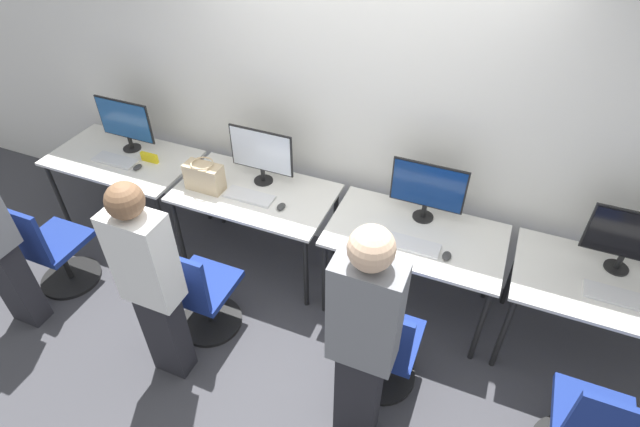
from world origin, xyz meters
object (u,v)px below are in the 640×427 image
Objects in this scene: monitor_left at (261,153)px; keyboard_left at (249,196)px; monitor_right at (428,189)px; handbag at (204,177)px; keyboard_right at (412,245)px; keyboard_far_right at (618,297)px; monitor_far_right at (632,239)px; mouse_far_left at (138,167)px; office_chair_right at (382,350)px; monitor_far_left at (125,122)px; keyboard_far_left at (116,160)px; person_right at (363,338)px; office_chair_left at (200,296)px; mouse_right at (447,256)px; office_chair_far_left at (53,252)px; person_left at (150,282)px; mouse_left at (281,207)px.

monitor_left is 1.35× the size of keyboard_left.
monitor_right reaches higher than handbag.
keyboard_right is 1.30m from keyboard_far_right.
monitor_far_right is (2.60, 0.02, 0.00)m from monitor_left.
office_chair_right reaches higher than mouse_far_left.
monitor_far_left reaches higher than keyboard_far_left.
office_chair_right is 0.52× the size of person_right.
office_chair_left reaches higher than mouse_far_left.
mouse_far_left is 0.69m from handbag.
office_chair_left is (-0.04, -0.74, -0.39)m from keyboard_left.
keyboard_far_right is (3.65, -0.00, -0.01)m from mouse_far_left.
keyboard_far_left is (-0.00, -0.22, -0.25)m from monitor_far_left.
keyboard_right is 4.36× the size of mouse_right.
monitor_left is 1.81m from person_right.
monitor_left reaches higher than office_chair_left.
keyboard_left is 1.00× the size of keyboard_right.
keyboard_far_right is at bearing -0.02° from mouse_far_left.
keyboard_right is 1.00× the size of keyboard_far_right.
monitor_left is 2.62m from keyboard_far_right.
office_chair_far_left reaches higher than mouse_far_left.
monitor_left and monitor_far_right have the same top height.
monitor_far_left and monitor_right have the same top height.
monitor_right is at bearing 167.02° from keyboard_far_right.
keyboard_right is 0.44× the size of office_chair_right.
mouse_right is (2.85, -0.30, -0.25)m from monitor_far_left.
monitor_far_left reaches higher than office_chair_far_left.
monitor_far_right is at bearing 4.28° from mouse_far_left.
keyboard_right is 0.25m from mouse_right.
office_chair_right is at bearing 2.60° from office_chair_left.
keyboard_far_right is at bearing 15.30° from office_chair_left.
office_chair_left is at bearing 85.98° from person_left.
handbag is (-2.97, -0.01, 0.11)m from keyboard_far_right.
monitor_right is 1.30m from monitor_far_right.
keyboard_far_left is 1.30m from keyboard_left.
person_left is at bearing -177.37° from person_right.
mouse_far_left is 3.67m from monitor_far_right.
person_right is 4.33× the size of keyboard_far_right.
person_left is at bearing -107.95° from mouse_left.
mouse_far_left is at bearing -166.59° from monitor_left.
person_left reaches higher than keyboard_far_left.
monitor_far_left is at bearing -178.66° from monitor_right.
monitor_far_right is (1.30, -0.02, 0.00)m from monitor_right.
monitor_right reaches higher than keyboard_left.
keyboard_far_left is at bearing 178.00° from handbag.
office_chair_left reaches higher than keyboard_left.
person_left reaches higher than mouse_left.
monitor_far_left is 1.82m from person_left.
mouse_left is at bearing 147.64° from office_chair_right.
office_chair_far_left is at bearing -154.92° from mouse_left.
monitor_right is (1.36, 1.39, 0.14)m from person_left.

